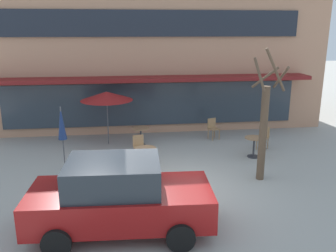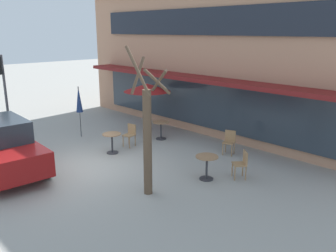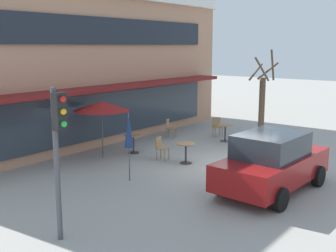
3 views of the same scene
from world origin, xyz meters
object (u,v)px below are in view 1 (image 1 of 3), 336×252
Objects in this scene: cafe_table_near_wall at (254,144)px; street_tree at (264,126)px; patio_umbrella_green_folded at (62,124)px; cafe_table_streetside at (141,134)px; cafe_table_by_tree at (146,155)px; cafe_chair_2 at (139,145)px; parked_sedan at (119,197)px; cafe_chair_0 at (263,136)px; cafe_chair_1 at (213,127)px; patio_umbrella_cream_folded at (107,96)px.

street_tree is at bearing -103.90° from cafe_table_near_wall.
patio_umbrella_green_folded is 6.47m from street_tree.
cafe_table_by_tree is (0.05, -2.53, 0.00)m from cafe_table_streetside.
parked_sedan reaches higher than cafe_chair_2.
cafe_chair_2 reaches higher than cafe_table_by_tree.
patio_umbrella_green_folded reaches higher than cafe_chair_0.
cafe_chair_0 is 2.28m from cafe_chair_1.
cafe_table_by_tree is at bearing -88.82° from cafe_table_streetside.
street_tree reaches higher than cafe_chair_1.
street_tree is (4.42, 2.46, 0.88)m from parked_sedan.
cafe_chair_1 is (3.09, 3.12, 0.01)m from cafe_table_by_tree.
cafe_table_streetside is 3.68m from patio_umbrella_green_folded.
parked_sedan reaches higher than cafe_table_near_wall.
cafe_chair_0 is 3.29m from street_tree.
patio_umbrella_cream_folded reaches higher than cafe_chair_0.
cafe_table_near_wall is 1.10m from cafe_chair_0.
parked_sedan reaches higher than cafe_table_by_tree.
patio_umbrella_green_folded is 2.86m from cafe_chair_2.
parked_sedan is 1.04× the size of street_tree.
cafe_table_streetside is 6.31m from parked_sedan.
cafe_table_streetside is 4.89m from cafe_chair_0.
cafe_chair_2 is (-4.94, -0.55, 0.00)m from cafe_chair_0.
cafe_table_streetside is at bearing 82.61° from parked_sedan.
parked_sedan is (-5.60, -5.27, 0.35)m from cafe_chair_0.
parked_sedan is (-0.67, -4.73, 0.35)m from cafe_chair_2.
patio_umbrella_green_folded is (-6.77, -0.45, 1.11)m from cafe_table_near_wall.
cafe_chair_1 is at bearing 96.12° from street_tree.
cafe_chair_2 is 0.22× the size of street_tree.
patio_umbrella_green_folded is 7.66m from cafe_chair_0.
cafe_chair_0 is (7.47, 1.30, -1.10)m from patio_umbrella_green_folded.
cafe_table_by_tree is at bearing -134.72° from cafe_chair_1.
cafe_table_streetside is 0.18× the size of street_tree.
cafe_chair_1 is 3.90m from cafe_chair_2.
cafe_table_streetside is 5.37m from street_tree.
street_tree is (0.47, -4.37, 1.23)m from cafe_chair_1.
patio_umbrella_cream_folded is 4.71m from cafe_chair_1.
cafe_table_streetside is 3.20m from cafe_chair_1.
patio_umbrella_cream_folded is at bearing 115.15° from cafe_table_by_tree.
cafe_table_streetside is 0.85× the size of cafe_chair_2.
cafe_chair_2 is (1.17, -1.90, -1.50)m from patio_umbrella_cream_folded.
cafe_table_near_wall is at bearing 3.81° from patio_umbrella_green_folded.
cafe_chair_1 is 4.57m from street_tree.
cafe_table_streetside is 0.35× the size of patio_umbrella_cream_folded.
patio_umbrella_cream_folded is 0.51× the size of parked_sedan.
cafe_chair_1 is 1.00× the size of cafe_chair_2.
cafe_chair_0 is at bearing -43.43° from cafe_chair_1.
cafe_table_near_wall is at bearing 42.05° from parked_sedan.
patio_umbrella_green_folded is 0.53× the size of street_tree.
patio_umbrella_cream_folded is at bearing 62.89° from patio_umbrella_green_folded.
parked_sedan is at bearing -64.85° from patio_umbrella_green_folded.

